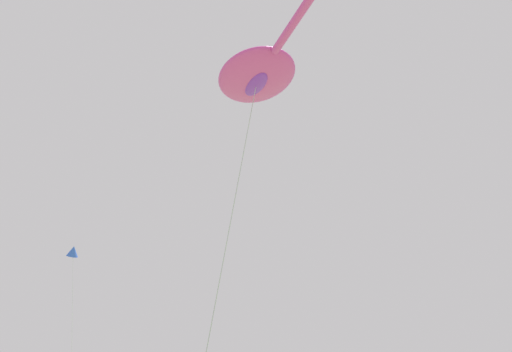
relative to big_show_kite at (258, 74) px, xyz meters
The scene contains 2 objects.
big_show_kite is the anchor object (origin of this frame).
small_kite_stunt_black 15.29m from the big_show_kite, 84.50° to the left, with size 1.27×4.31×11.20m.
Camera 1 is at (-8.60, -2.87, 1.83)m, focal length 44.17 mm.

